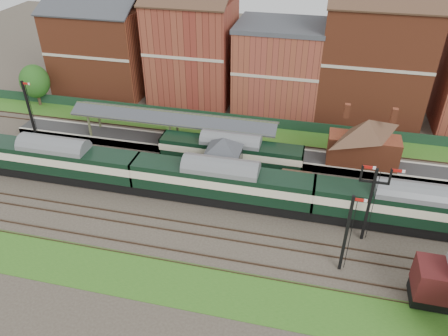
% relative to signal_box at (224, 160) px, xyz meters
% --- Properties ---
extents(ground, '(160.00, 160.00, 0.00)m').
position_rel_signal_box_xyz_m(ground, '(3.00, -3.25, -3.19)').
color(ground, '#473D33').
rests_on(ground, ground).
extents(grass_back, '(90.00, 4.50, 0.06)m').
position_rel_signal_box_xyz_m(grass_back, '(3.00, 12.75, -3.16)').
color(grass_back, '#2D6619').
rests_on(grass_back, ground).
extents(grass_front, '(90.00, 5.00, 0.06)m').
position_rel_signal_box_xyz_m(grass_front, '(3.00, -15.25, -3.16)').
color(grass_front, '#2D6619').
rests_on(grass_front, ground).
extents(fence, '(90.00, 0.12, 1.50)m').
position_rel_signal_box_xyz_m(fence, '(3.00, 14.75, -2.44)').
color(fence, '#193823').
rests_on(fence, ground).
extents(platform, '(55.00, 3.40, 1.00)m').
position_rel_signal_box_xyz_m(platform, '(-2.00, 6.50, -2.69)').
color(platform, '#2D2D2D').
rests_on(platform, ground).
extents(signal_box, '(5.40, 5.40, 6.00)m').
position_rel_signal_box_xyz_m(signal_box, '(0.00, 0.00, 0.00)').
color(signal_box, '#5D6C4C').
rests_on(signal_box, ground).
extents(brick_hut, '(3.20, 2.64, 2.94)m').
position_rel_signal_box_xyz_m(brick_hut, '(8.00, 0.00, -2.00)').
color(brick_hut, maroon).
rests_on(brick_hut, ground).
extents(station_building, '(8.10, 8.10, 5.90)m').
position_rel_signal_box_xyz_m(station_building, '(15.00, 6.50, 0.76)').
color(station_building, brown).
rests_on(station_building, platform).
extents(canopy, '(26.00, 3.89, 4.08)m').
position_rel_signal_box_xyz_m(canopy, '(-8.00, 6.50, 1.39)').
color(canopy, '#4B5535').
rests_on(canopy, platform).
extents(semaphore_bracket, '(3.60, 0.25, 8.18)m').
position_rel_signal_box_xyz_m(semaphore_bracket, '(15.04, -5.75, 1.44)').
color(semaphore_bracket, black).
rests_on(semaphore_bracket, ground).
extents(semaphore_platform_end, '(1.23, 0.25, 8.00)m').
position_rel_signal_box_xyz_m(semaphore_platform_end, '(-26.98, 4.75, 0.96)').
color(semaphore_platform_end, black).
rests_on(semaphore_platform_end, ground).
extents(semaphore_siding, '(1.23, 0.25, 8.00)m').
position_rel_signal_box_xyz_m(semaphore_siding, '(13.02, -10.25, 0.96)').
color(semaphore_siding, black).
rests_on(semaphore_siding, ground).
extents(town_backdrop, '(69.00, 10.00, 16.00)m').
position_rel_signal_box_xyz_m(town_backdrop, '(2.82, 21.75, 3.81)').
color(town_backdrop, brown).
rests_on(town_backdrop, ground).
extents(dmu_train, '(56.98, 2.99, 4.38)m').
position_rel_signal_box_xyz_m(dmu_train, '(0.50, -3.25, -0.64)').
color(dmu_train, black).
rests_on(dmu_train, ground).
extents(platform_railcar, '(16.77, 2.65, 3.86)m').
position_rel_signal_box_xyz_m(platform_railcar, '(0.08, 3.25, -0.92)').
color(platform_railcar, black).
rests_on(platform_railcar, ground).
extents(tree_back, '(4.34, 4.34, 6.34)m').
position_rel_signal_box_xyz_m(tree_back, '(-32.38, 13.99, 0.64)').
color(tree_back, '#382619').
rests_on(tree_back, ground).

